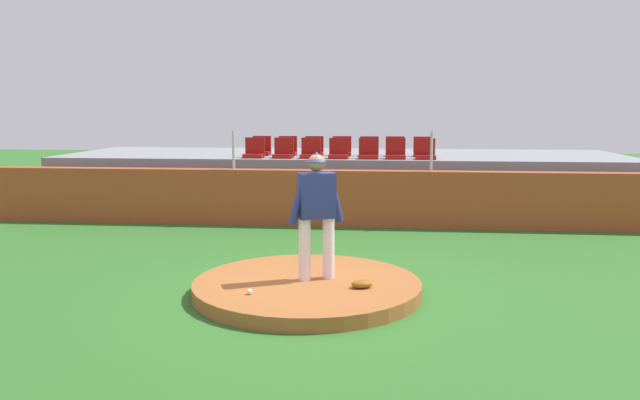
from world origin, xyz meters
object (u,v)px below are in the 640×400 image
object	(u,v)px
stadium_chair_5	(395,152)
stadium_chair_7	(261,149)
stadium_chair_1	(284,152)
stadium_chair_3	(339,152)
stadium_chair_2	(311,152)
stadium_chair_11	(369,150)
fielding_glove	(362,284)
stadium_chair_9	(314,150)
stadium_chair_12	(395,150)
stadium_chair_0	(254,151)
stadium_chair_13	(423,150)
stadium_chair_4	(368,152)
stadium_chair_6	(425,153)
stadium_chair_8	(287,149)
stadium_chair_10	(342,150)
baseball	(249,292)

from	to	relation	value
stadium_chair_5	stadium_chair_7	world-z (taller)	same
stadium_chair_1	stadium_chair_3	xyz separation A→B (m)	(1.37, -0.02, 0.00)
stadium_chair_2	stadium_chair_11	distance (m)	1.66
fielding_glove	stadium_chair_2	distance (m)	7.22
stadium_chair_2	stadium_chair_9	bearing A→B (deg)	-89.06
fielding_glove	stadium_chair_5	size ratio (longest dim) A/B	0.60
stadium_chair_11	stadium_chair_12	distance (m)	0.67
stadium_chair_0	stadium_chair_13	distance (m)	4.30
stadium_chair_4	stadium_chair_6	world-z (taller)	same
stadium_chair_12	stadium_chair_0	bearing A→B (deg)	14.30
stadium_chair_4	stadium_chair_0	bearing A→B (deg)	-0.59
stadium_chair_1	stadium_chair_12	size ratio (longest dim) A/B	1.00
stadium_chair_8	stadium_chair_9	xyz separation A→B (m)	(0.70, -0.01, 0.00)
stadium_chair_8	stadium_chair_2	bearing A→B (deg)	128.92
stadium_chair_11	fielding_glove	bearing A→B (deg)	90.57
stadium_chair_1	stadium_chair_9	xyz separation A→B (m)	(0.66, 0.88, 0.00)
stadium_chair_0	fielding_glove	bearing A→B (deg)	112.79
stadium_chair_3	stadium_chair_6	xyz separation A→B (m)	(2.10, -0.00, 0.00)
stadium_chair_7	stadium_chair_0	bearing A→B (deg)	89.31
stadium_chair_1	stadium_chair_9	bearing A→B (deg)	-127.03
stadium_chair_3	stadium_chair_6	world-z (taller)	same
stadium_chair_8	stadium_chair_13	distance (m)	3.52
stadium_chair_4	stadium_chair_9	bearing A→B (deg)	-31.85
stadium_chair_10	stadium_chair_11	xyz separation A→B (m)	(0.71, -0.04, 0.00)
stadium_chair_2	stadium_chair_11	xyz separation A→B (m)	(1.43, 0.86, 0.00)
stadium_chair_11	stadium_chair_12	bearing A→B (deg)	-175.85
stadium_chair_1	stadium_chair_6	world-z (taller)	same
stadium_chair_3	stadium_chair_4	bearing A→B (deg)	-179.96
stadium_chair_2	stadium_chair_9	xyz separation A→B (m)	(-0.01, 0.88, 0.00)
stadium_chair_10	stadium_chair_12	xyz separation A→B (m)	(1.38, 0.00, 0.00)
fielding_glove	stadium_chair_11	world-z (taller)	stadium_chair_11
stadium_chair_5	stadium_chair_10	bearing A→B (deg)	-33.65
stadium_chair_3	stadium_chair_9	bearing A→B (deg)	-51.54
stadium_chair_10	stadium_chair_0	bearing A→B (deg)	22.66
stadium_chair_3	stadium_chair_4	size ratio (longest dim) A/B	1.00
stadium_chair_1	stadium_chair_11	distance (m)	2.27
stadium_chair_9	stadium_chair_11	bearing A→B (deg)	179.24
stadium_chair_3	stadium_chair_10	xyz separation A→B (m)	(0.02, 0.92, 0.00)
stadium_chair_1	stadium_chair_5	xyz separation A→B (m)	(2.76, -0.01, 0.00)
stadium_chair_5	fielding_glove	bearing A→B (deg)	85.24
stadium_chair_7	stadium_chair_8	xyz separation A→B (m)	(0.69, -0.00, 0.00)
stadium_chair_2	stadium_chair_9	size ratio (longest dim) A/B	1.00
fielding_glove	stadium_chair_8	size ratio (longest dim) A/B	0.60
stadium_chair_2	stadium_chair_7	distance (m)	1.66
baseball	stadium_chair_10	world-z (taller)	stadium_chair_10
fielding_glove	stadium_chair_0	size ratio (longest dim) A/B	0.60
stadium_chair_0	stadium_chair_7	world-z (taller)	same
stadium_chair_10	stadium_chair_5	bearing A→B (deg)	146.35
stadium_chair_3	stadium_chair_6	distance (m)	2.10
stadium_chair_0	stadium_chair_13	world-z (taller)	same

